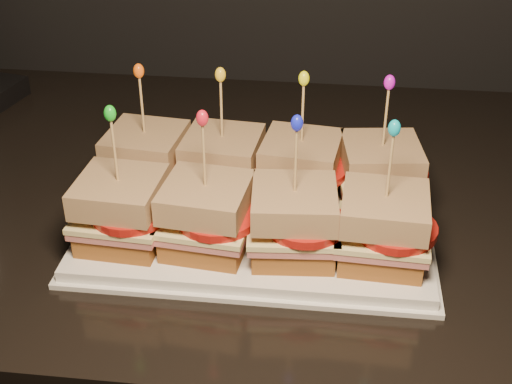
# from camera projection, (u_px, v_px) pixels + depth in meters

# --- Properties ---
(granite_slab) EXTENTS (2.26, 0.69, 0.04)m
(granite_slab) POSITION_uv_depth(u_px,v_px,m) (454.00, 210.00, 0.89)
(granite_slab) COLOR black
(granite_slab) RESTS_ON cabinet
(platter) EXTENTS (0.38, 0.24, 0.02)m
(platter) POSITION_uv_depth(u_px,v_px,m) (256.00, 227.00, 0.80)
(platter) COLOR white
(platter) RESTS_ON granite_slab
(platter_rim) EXTENTS (0.39, 0.25, 0.01)m
(platter_rim) POSITION_uv_depth(u_px,v_px,m) (256.00, 231.00, 0.81)
(platter_rim) COLOR white
(platter_rim) RESTS_ON granite_slab
(sandwich_0_bread_bot) EXTENTS (0.09, 0.09, 0.02)m
(sandwich_0_bread_bot) POSITION_uv_depth(u_px,v_px,m) (149.00, 179.00, 0.85)
(sandwich_0_bread_bot) COLOR brown
(sandwich_0_bread_bot) RESTS_ON platter
(sandwich_0_ham) EXTENTS (0.10, 0.10, 0.01)m
(sandwich_0_ham) POSITION_uv_depth(u_px,v_px,m) (148.00, 168.00, 0.84)
(sandwich_0_ham) COLOR #BD6464
(sandwich_0_ham) RESTS_ON sandwich_0_bread_bot
(sandwich_0_cheese) EXTENTS (0.10, 0.10, 0.01)m
(sandwich_0_cheese) POSITION_uv_depth(u_px,v_px,m) (147.00, 163.00, 0.84)
(sandwich_0_cheese) COLOR #F2E396
(sandwich_0_cheese) RESTS_ON sandwich_0_ham
(sandwich_0_tomato) EXTENTS (0.08, 0.08, 0.01)m
(sandwich_0_tomato) POSITION_uv_depth(u_px,v_px,m) (155.00, 161.00, 0.83)
(sandwich_0_tomato) COLOR #AF1912
(sandwich_0_tomato) RESTS_ON sandwich_0_cheese
(sandwich_0_bread_top) EXTENTS (0.09, 0.09, 0.03)m
(sandwich_0_bread_top) POSITION_uv_depth(u_px,v_px,m) (145.00, 143.00, 0.83)
(sandwich_0_bread_top) COLOR #60280C
(sandwich_0_bread_top) RESTS_ON sandwich_0_tomato
(sandwich_0_pick) EXTENTS (0.00, 0.00, 0.09)m
(sandwich_0_pick) POSITION_uv_depth(u_px,v_px,m) (142.00, 108.00, 0.80)
(sandwich_0_pick) COLOR tan
(sandwich_0_pick) RESTS_ON sandwich_0_bread_top
(sandwich_0_frill) EXTENTS (0.01, 0.01, 0.02)m
(sandwich_0_frill) POSITION_uv_depth(u_px,v_px,m) (139.00, 71.00, 0.78)
(sandwich_0_frill) COLOR #F15B0E
(sandwich_0_frill) RESTS_ON sandwich_0_pick
(sandwich_1_bread_bot) EXTENTS (0.09, 0.09, 0.02)m
(sandwich_1_bread_bot) POSITION_uv_depth(u_px,v_px,m) (223.00, 184.00, 0.84)
(sandwich_1_bread_bot) COLOR brown
(sandwich_1_bread_bot) RESTS_ON platter
(sandwich_1_ham) EXTENTS (0.10, 0.10, 0.01)m
(sandwich_1_ham) POSITION_uv_depth(u_px,v_px,m) (223.00, 173.00, 0.84)
(sandwich_1_ham) COLOR #BD6464
(sandwich_1_ham) RESTS_ON sandwich_1_bread_bot
(sandwich_1_cheese) EXTENTS (0.10, 0.10, 0.01)m
(sandwich_1_cheese) POSITION_uv_depth(u_px,v_px,m) (223.00, 167.00, 0.83)
(sandwich_1_cheese) COLOR #F2E396
(sandwich_1_cheese) RESTS_ON sandwich_1_ham
(sandwich_1_tomato) EXTENTS (0.08, 0.08, 0.01)m
(sandwich_1_tomato) POSITION_uv_depth(u_px,v_px,m) (232.00, 165.00, 0.82)
(sandwich_1_tomato) COLOR #AF1912
(sandwich_1_tomato) RESTS_ON sandwich_1_cheese
(sandwich_1_bread_top) EXTENTS (0.09, 0.09, 0.03)m
(sandwich_1_bread_top) POSITION_uv_depth(u_px,v_px,m) (222.00, 147.00, 0.82)
(sandwich_1_bread_top) COLOR #60280C
(sandwich_1_bread_top) RESTS_ON sandwich_1_tomato
(sandwich_1_pick) EXTENTS (0.00, 0.00, 0.09)m
(sandwich_1_pick) POSITION_uv_depth(u_px,v_px,m) (221.00, 112.00, 0.79)
(sandwich_1_pick) COLOR tan
(sandwich_1_pick) RESTS_ON sandwich_1_bread_top
(sandwich_1_frill) EXTENTS (0.01, 0.01, 0.02)m
(sandwich_1_frill) POSITION_uv_depth(u_px,v_px,m) (220.00, 75.00, 0.77)
(sandwich_1_frill) COLOR yellow
(sandwich_1_frill) RESTS_ON sandwich_1_pick
(sandwich_2_bread_bot) EXTENTS (0.09, 0.09, 0.02)m
(sandwich_2_bread_bot) POSITION_uv_depth(u_px,v_px,m) (300.00, 189.00, 0.83)
(sandwich_2_bread_bot) COLOR brown
(sandwich_2_bread_bot) RESTS_ON platter
(sandwich_2_ham) EXTENTS (0.10, 0.10, 0.01)m
(sandwich_2_ham) POSITION_uv_depth(u_px,v_px,m) (300.00, 177.00, 0.83)
(sandwich_2_ham) COLOR #BD6464
(sandwich_2_ham) RESTS_ON sandwich_2_bread_bot
(sandwich_2_cheese) EXTENTS (0.10, 0.10, 0.01)m
(sandwich_2_cheese) POSITION_uv_depth(u_px,v_px,m) (300.00, 172.00, 0.82)
(sandwich_2_cheese) COLOR #F2E396
(sandwich_2_cheese) RESTS_ON sandwich_2_ham
(sandwich_2_tomato) EXTENTS (0.08, 0.08, 0.01)m
(sandwich_2_tomato) POSITION_uv_depth(u_px,v_px,m) (311.00, 170.00, 0.81)
(sandwich_2_tomato) COLOR #AF1912
(sandwich_2_tomato) RESTS_ON sandwich_2_cheese
(sandwich_2_bread_top) EXTENTS (0.09, 0.09, 0.03)m
(sandwich_2_bread_top) POSITION_uv_depth(u_px,v_px,m) (301.00, 152.00, 0.81)
(sandwich_2_bread_top) COLOR #60280C
(sandwich_2_bread_top) RESTS_ON sandwich_2_tomato
(sandwich_2_pick) EXTENTS (0.00, 0.00, 0.09)m
(sandwich_2_pick) POSITION_uv_depth(u_px,v_px,m) (302.00, 116.00, 0.79)
(sandwich_2_pick) COLOR tan
(sandwich_2_pick) RESTS_ON sandwich_2_bread_top
(sandwich_2_frill) EXTENTS (0.01, 0.01, 0.02)m
(sandwich_2_frill) POSITION_uv_depth(u_px,v_px,m) (304.00, 78.00, 0.76)
(sandwich_2_frill) COLOR yellow
(sandwich_2_frill) RESTS_ON sandwich_2_pick
(sandwich_3_bread_bot) EXTENTS (0.09, 0.09, 0.02)m
(sandwich_3_bread_bot) POSITION_uv_depth(u_px,v_px,m) (378.00, 193.00, 0.83)
(sandwich_3_bread_bot) COLOR brown
(sandwich_3_bread_bot) RESTS_ON platter
(sandwich_3_ham) EXTENTS (0.10, 0.10, 0.01)m
(sandwich_3_ham) POSITION_uv_depth(u_px,v_px,m) (379.00, 182.00, 0.82)
(sandwich_3_ham) COLOR #BD6464
(sandwich_3_ham) RESTS_ON sandwich_3_bread_bot
(sandwich_3_cheese) EXTENTS (0.10, 0.10, 0.01)m
(sandwich_3_cheese) POSITION_uv_depth(u_px,v_px,m) (379.00, 177.00, 0.81)
(sandwich_3_cheese) COLOR #F2E396
(sandwich_3_cheese) RESTS_ON sandwich_3_ham
(sandwich_3_tomato) EXTENTS (0.08, 0.08, 0.01)m
(sandwich_3_tomato) POSITION_uv_depth(u_px,v_px,m) (391.00, 174.00, 0.80)
(sandwich_3_tomato) COLOR #AF1912
(sandwich_3_tomato) RESTS_ON sandwich_3_cheese
(sandwich_3_bread_top) EXTENTS (0.10, 0.10, 0.03)m
(sandwich_3_bread_top) POSITION_uv_depth(u_px,v_px,m) (382.00, 156.00, 0.80)
(sandwich_3_bread_top) COLOR #60280C
(sandwich_3_bread_top) RESTS_ON sandwich_3_tomato
(sandwich_3_pick) EXTENTS (0.00, 0.00, 0.09)m
(sandwich_3_pick) POSITION_uv_depth(u_px,v_px,m) (385.00, 121.00, 0.78)
(sandwich_3_pick) COLOR tan
(sandwich_3_pick) RESTS_ON sandwich_3_bread_top
(sandwich_3_frill) EXTENTS (0.01, 0.01, 0.02)m
(sandwich_3_frill) POSITION_uv_depth(u_px,v_px,m) (390.00, 82.00, 0.75)
(sandwich_3_frill) COLOR #CA0FD1
(sandwich_3_frill) RESTS_ON sandwich_3_pick
(sandwich_4_bread_bot) EXTENTS (0.09, 0.09, 0.02)m
(sandwich_4_bread_bot) POSITION_uv_depth(u_px,v_px,m) (124.00, 231.00, 0.76)
(sandwich_4_bread_bot) COLOR brown
(sandwich_4_bread_bot) RESTS_ON platter
(sandwich_4_ham) EXTENTS (0.10, 0.09, 0.01)m
(sandwich_4_ham) POSITION_uv_depth(u_px,v_px,m) (123.00, 219.00, 0.75)
(sandwich_4_ham) COLOR #BD6464
(sandwich_4_ham) RESTS_ON sandwich_4_bread_bot
(sandwich_4_cheese) EXTENTS (0.10, 0.10, 0.01)m
(sandwich_4_cheese) POSITION_uv_depth(u_px,v_px,m) (122.00, 213.00, 0.75)
(sandwich_4_cheese) COLOR #F2E396
(sandwich_4_cheese) RESTS_ON sandwich_4_ham
(sandwich_4_tomato) EXTENTS (0.08, 0.08, 0.01)m
(sandwich_4_tomato) POSITION_uv_depth(u_px,v_px,m) (131.00, 211.00, 0.74)
(sandwich_4_tomato) COLOR #AF1912
(sandwich_4_tomato) RESTS_ON sandwich_4_cheese
(sandwich_4_bread_top) EXTENTS (0.09, 0.09, 0.03)m
(sandwich_4_bread_top) POSITION_uv_depth(u_px,v_px,m) (119.00, 192.00, 0.74)
(sandwich_4_bread_top) COLOR #60280C
(sandwich_4_bread_top) RESTS_ON sandwich_4_tomato
(sandwich_4_pick) EXTENTS (0.00, 0.00, 0.09)m
(sandwich_4_pick) POSITION_uv_depth(u_px,v_px,m) (115.00, 154.00, 0.71)
(sandwich_4_pick) COLOR tan
(sandwich_4_pick) RESTS_ON sandwich_4_bread_top
(sandwich_4_frill) EXTENTS (0.01, 0.01, 0.02)m
(sandwich_4_frill) POSITION_uv_depth(u_px,v_px,m) (110.00, 113.00, 0.69)
(sandwich_4_frill) COLOR green
(sandwich_4_frill) RESTS_ON sandwich_4_pick
(sandwich_5_bread_bot) EXTENTS (0.09, 0.09, 0.02)m
(sandwich_5_bread_bot) POSITION_uv_depth(u_px,v_px,m) (207.00, 237.00, 0.75)
(sandwich_5_bread_bot) COLOR brown
(sandwich_5_bread_bot) RESTS_ON platter
(sandwich_5_ham) EXTENTS (0.10, 0.10, 0.01)m
(sandwich_5_ham) POSITION_uv_depth(u_px,v_px,m) (207.00, 224.00, 0.74)
(sandwich_5_ham) COLOR #BD6464
(sandwich_5_ham) RESTS_ON sandwich_5_bread_bot
(sandwich_5_cheese) EXTENTS (0.10, 0.10, 0.01)m
(sandwich_5_cheese) POSITION_uv_depth(u_px,v_px,m) (207.00, 219.00, 0.74)
(sandwich_5_cheese) COLOR #F2E396
(sandwich_5_cheese) RESTS_ON sandwich_5_ham
(sandwich_5_tomato) EXTENTS (0.08, 0.08, 0.01)m
(sandwich_5_tomato) POSITION_uv_depth(u_px,v_px,m) (217.00, 217.00, 0.73)
(sandwich_5_tomato) COLOR #AF1912
(sandwich_5_tomato) RESTS_ON sandwich_5_cheese
(sandwich_5_bread_top) EXTENTS (0.09, 0.09, 0.03)m
(sandwich_5_bread_top) POSITION_uv_depth(u_px,v_px,m) (206.00, 197.00, 0.73)
(sandwich_5_bread_top) COLOR #60280C
(sandwich_5_bread_top) RESTS_ON sandwich_5_tomato
(sandwich_5_pick) EXTENTS (0.00, 0.00, 0.09)m
(sandwich_5_pick) POSITION_uv_depth(u_px,v_px,m) (204.00, 159.00, 0.70)
(sandwich_5_pick) COLOR tan
(sandwich_5_pick) RESTS_ON sandwich_5_bread_top
(sandwich_5_frill) EXTENTS (0.01, 0.01, 0.02)m
(sandwich_5_frill) POSITION_uv_depth(u_px,v_px,m) (202.00, 118.00, 0.68)
(sandwich_5_frill) COLOR red
(sandwich_5_frill) RESTS_ON sandwich_5_pick
(sandwich_6_bread_bot) EXTENTS (0.09, 0.09, 0.02)m
(sandwich_6_bread_bot) POSITION_uv_depth(u_px,v_px,m) (293.00, 242.00, 0.74)
(sandwich_6_bread_bot) COLOR brown
(sandwich_6_bread_bot) RESTS_ON platter
(sandwich_6_ham) EXTENTS (0.10, 0.10, 0.01)m
(sandwich_6_ham) POSITION_uv_depth(u_px,v_px,m) (293.00, 230.00, 0.74)
(sandwich_6_ham) COLOR #BD6464
(sandwich_6_ham) RESTS_ON sandwich_6_bread_bot
(sandwich_6_cheese) EXTENTS (0.10, 0.10, 0.01)m
(sandwich_6_cheese) POSITION_uv_depth(u_px,v_px,m) (294.00, 225.00, 0.73)
(sandwich_6_cheese) COLOR #F2E396
(sandwich_6_cheese) RESTS_ON sandwich_6_ham
(sandwich_6_tomato) EXTENTS (0.08, 0.08, 0.01)m
(sandwich_6_tomato) POSITION_uv_depth(u_px,v_px,m) (305.00, 223.00, 0.72)
(sandwich_6_tomato) COLOR #AF1912
(sandwich_6_tomato) RESTS_ON sandwich_6_cheese
(sandwich_6_bread_top) EXTENTS (0.09, 0.09, 0.03)m
(sandwich_6_bread_top) POSITION_uv_depth(u_px,v_px,m) (294.00, 203.00, 0.72)
(sandwich_6_bread_top) COLOR #60280C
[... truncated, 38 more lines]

